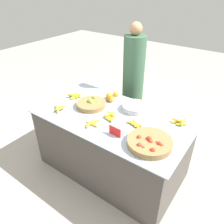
# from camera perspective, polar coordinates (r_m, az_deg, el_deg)

# --- Properties ---
(ground_plane) EXTENTS (12.00, 12.00, 0.00)m
(ground_plane) POSITION_cam_1_polar(r_m,az_deg,el_deg) (2.87, -0.00, -14.12)
(ground_plane) COLOR #ADA599
(market_table) EXTENTS (1.71, 0.94, 0.78)m
(market_table) POSITION_cam_1_polar(r_m,az_deg,el_deg) (2.61, -0.00, -8.18)
(market_table) COLOR #4C4742
(market_table) RESTS_ON ground_plane
(lime_bowl) EXTENTS (0.34, 0.34, 0.09)m
(lime_bowl) POSITION_cam_1_polar(r_m,az_deg,el_deg) (2.55, -5.42, 2.13)
(lime_bowl) COLOR olive
(lime_bowl) RESTS_ON market_table
(tomato_basket) EXTENTS (0.41, 0.41, 0.09)m
(tomato_basket) POSITION_cam_1_polar(r_m,az_deg,el_deg) (1.99, 9.74, -7.86)
(tomato_basket) COLOR olive
(tomato_basket) RESTS_ON market_table
(orange_pile) EXTENTS (0.16, 0.14, 0.12)m
(orange_pile) POSITION_cam_1_polar(r_m,az_deg,el_deg) (2.65, -0.31, 3.95)
(orange_pile) COLOR orange
(orange_pile) RESTS_ON market_table
(metal_bowl) EXTENTS (0.29, 0.29, 0.06)m
(metal_bowl) POSITION_cam_1_polar(r_m,az_deg,el_deg) (2.49, 5.96, 1.26)
(metal_bowl) COLOR #B7B7BF
(metal_bowl) RESTS_ON market_table
(price_sign) EXTENTS (0.14, 0.01, 0.09)m
(price_sign) POSITION_cam_1_polar(r_m,az_deg,el_deg) (2.07, 0.76, -5.07)
(price_sign) COLOR red
(price_sign) RESTS_ON market_table
(banana_bunch_front_left) EXTENTS (0.15, 0.20, 0.04)m
(banana_bunch_front_left) POSITION_cam_1_polar(r_m,az_deg,el_deg) (2.24, -5.41, -2.91)
(banana_bunch_front_left) COLOR yellow
(banana_bunch_front_left) RESTS_ON market_table
(banana_bunch_middle_right) EXTENTS (0.17, 0.16, 0.06)m
(banana_bunch_middle_right) POSITION_cam_1_polar(r_m,az_deg,el_deg) (2.54, -13.67, 0.99)
(banana_bunch_middle_right) COLOR yellow
(banana_bunch_middle_right) RESTS_ON market_table
(banana_bunch_front_center) EXTENTS (0.18, 0.14, 0.05)m
(banana_bunch_front_center) POSITION_cam_1_polar(r_m,az_deg,el_deg) (2.35, 17.37, -2.46)
(banana_bunch_front_center) COLOR yellow
(banana_bunch_front_center) RESTS_ON market_table
(banana_bunch_front_right) EXTENTS (0.16, 0.16, 0.06)m
(banana_bunch_front_right) POSITION_cam_1_polar(r_m,az_deg,el_deg) (2.32, -0.48, -1.15)
(banana_bunch_front_right) COLOR yellow
(banana_bunch_front_right) RESTS_ON market_table
(banana_bunch_back_center) EXTENTS (0.19, 0.18, 0.06)m
(banana_bunch_back_center) POSITION_cam_1_polar(r_m,az_deg,el_deg) (2.78, -9.77, 4.21)
(banana_bunch_back_center) COLOR yellow
(banana_bunch_back_center) RESTS_ON market_table
(banana_bunch_middle_left) EXTENTS (0.19, 0.14, 0.03)m
(banana_bunch_middle_left) POSITION_cam_1_polar(r_m,az_deg,el_deg) (2.24, 6.06, -3.10)
(banana_bunch_middle_left) COLOR yellow
(banana_bunch_middle_left) RESTS_ON market_table
(vendor_person) EXTENTS (0.29, 0.29, 1.61)m
(vendor_person) POSITION_cam_1_polar(r_m,az_deg,el_deg) (3.09, 5.45, 6.55)
(vendor_person) COLOR #385B42
(vendor_person) RESTS_ON ground_plane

